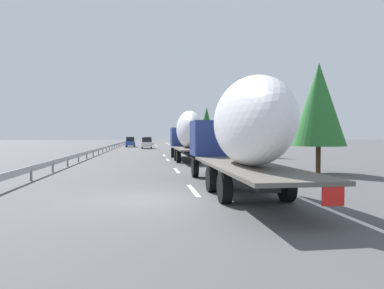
{
  "coord_description": "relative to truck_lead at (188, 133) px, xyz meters",
  "views": [
    {
      "loc": [
        -12.37,
        0.1,
        2.3
      ],
      "look_at": [
        17.63,
        -3.76,
        1.51
      ],
      "focal_mm": 32.51,
      "sensor_mm": 36.0,
      "label": 1
    }
  ],
  "objects": [
    {
      "name": "lane_stripe_6",
      "position": [
        40.36,
        1.8,
        -2.53
      ],
      "size": [
        3.2,
        0.2,
        0.01
      ],
      "primitive_type": "cube",
      "color": "white",
      "rests_on": "ground_plane"
    },
    {
      "name": "truck_lead",
      "position": [
        0.0,
        0.0,
        0.0
      ],
      "size": [
        12.7,
        2.55,
        4.49
      ],
      "color": "navy",
      "rests_on": "ground_plane"
    },
    {
      "name": "edge_line_right",
      "position": [
        25.59,
        -1.9,
        -2.53
      ],
      "size": [
        110.0,
        0.2,
        0.01
      ],
      "primitive_type": "cube",
      "color": "white",
      "rests_on": "ground_plane"
    },
    {
      "name": "truck_trailing",
      "position": [
        -18.11,
        0.0,
        -0.03
      ],
      "size": [
        13.79,
        2.55,
        4.42
      ],
      "color": "navy",
      "rests_on": "ground_plane"
    },
    {
      "name": "car_red_compact",
      "position": [
        69.51,
        3.33,
        -1.61
      ],
      "size": [
        4.64,
        1.76,
        1.81
      ],
      "color": "red",
      "rests_on": "ground_plane"
    },
    {
      "name": "tree_2",
      "position": [
        -11.69,
        -6.69,
        1.66
      ],
      "size": [
        3.25,
        3.25,
        6.74
      ],
      "color": "#472D19",
      "rests_on": "ground_plane"
    },
    {
      "name": "guardrail_median",
      "position": [
        23.59,
        9.6,
        -1.95
      ],
      "size": [
        94.0,
        0.1,
        0.76
      ],
      "color": "#9EA0A5",
      "rests_on": "ground_plane"
    },
    {
      "name": "car_blue_sedan",
      "position": [
        38.82,
        7.08,
        -1.54
      ],
      "size": [
        4.25,
        1.77,
        2.0
      ],
      "color": "#28479E",
      "rests_on": "ground_plane"
    },
    {
      "name": "car_white_van",
      "position": [
        29.85,
        3.83,
        -1.56
      ],
      "size": [
        4.36,
        1.81,
        1.96
      ],
      "color": "white",
      "rests_on": "ground_plane"
    },
    {
      "name": "tree_1",
      "position": [
        16.9,
        -8.43,
        1.61
      ],
      "size": [
        2.79,
        2.79,
        6.83
      ],
      "color": "#472D19",
      "rests_on": "ground_plane"
    },
    {
      "name": "lane_stripe_1",
      "position": [
        -9.19,
        1.8,
        -2.53
      ],
      "size": [
        3.2,
        0.2,
        0.01
      ],
      "primitive_type": "cube",
      "color": "white",
      "rests_on": "ground_plane"
    },
    {
      "name": "tree_0",
      "position": [
        5.18,
        -7.56,
        1.25
      ],
      "size": [
        2.41,
        2.41,
        5.8
      ],
      "color": "#472D19",
      "rests_on": "ground_plane"
    },
    {
      "name": "lane_stripe_8",
      "position": [
        57.57,
        1.8,
        -2.53
      ],
      "size": [
        3.2,
        0.2,
        0.01
      ],
      "primitive_type": "cube",
      "color": "white",
      "rests_on": "ground_plane"
    },
    {
      "name": "tree_5",
      "position": [
        14.23,
        -8.27,
        1.02
      ],
      "size": [
        2.99,
        2.99,
        5.72
      ],
      "color": "#472D19",
      "rests_on": "ground_plane"
    },
    {
      "name": "lane_stripe_3",
      "position": [
        7.94,
        1.8,
        -2.53
      ],
      "size": [
        3.2,
        0.2,
        0.01
      ],
      "primitive_type": "cube",
      "color": "white",
      "rests_on": "ground_plane"
    },
    {
      "name": "car_yellow_coupe",
      "position": [
        57.62,
        3.68,
        -1.58
      ],
      "size": [
        4.56,
        1.76,
        1.91
      ],
      "color": "gold",
      "rests_on": "ground_plane"
    },
    {
      "name": "tree_4",
      "position": [
        48.18,
        -9.23,
        1.36
      ],
      "size": [
        3.9,
        3.9,
        6.23
      ],
      "color": "#472D19",
      "rests_on": "ground_plane"
    },
    {
      "name": "lane_stripe_7",
      "position": [
        51.54,
        1.8,
        -2.53
      ],
      "size": [
        3.2,
        0.2,
        0.01
      ],
      "primitive_type": "cube",
      "color": "white",
      "rests_on": "ground_plane"
    },
    {
      "name": "road_sign",
      "position": [
        18.12,
        -3.1,
        -0.29
      ],
      "size": [
        0.1,
        0.9,
        3.24
      ],
      "color": "gray",
      "rests_on": "ground_plane"
    },
    {
      "name": "lane_stripe_2",
      "position": [
        0.87,
        1.8,
        -2.53
      ],
      "size": [
        3.2,
        0.2,
        0.01
      ],
      "primitive_type": "cube",
      "color": "white",
      "rests_on": "ground_plane"
    },
    {
      "name": "lane_stripe_0",
      "position": [
        -17.41,
        1.8,
        -2.53
      ],
      "size": [
        3.2,
        0.2,
        0.01
      ],
      "primitive_type": "cube",
      "color": "white",
      "rests_on": "ground_plane"
    },
    {
      "name": "lane_stripe_4",
      "position": [
        23.04,
        1.8,
        -2.53
      ],
      "size": [
        3.2,
        0.2,
        0.01
      ],
      "primitive_type": "cube",
      "color": "white",
      "rests_on": "ground_plane"
    },
    {
      "name": "lane_stripe_5",
      "position": [
        23.39,
        1.8,
        -2.53
      ],
      "size": [
        3.2,
        0.2,
        0.01
      ],
      "primitive_type": "cube",
      "color": "white",
      "rests_on": "ground_plane"
    },
    {
      "name": "ground_plane",
      "position": [
        20.59,
        3.6,
        -2.53
      ],
      "size": [
        260.0,
        260.0,
        0.0
      ],
      "primitive_type": "plane",
      "color": "#4C4C4F"
    },
    {
      "name": "tree_3",
      "position": [
        27.87,
        -6.54,
        1.94
      ],
      "size": [
        2.65,
        2.65,
        7.21
      ],
      "color": "#472D19",
      "rests_on": "ground_plane"
    }
  ]
}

